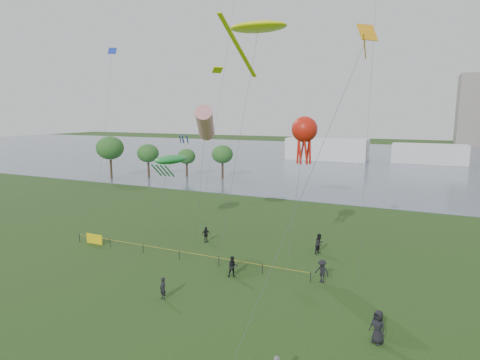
% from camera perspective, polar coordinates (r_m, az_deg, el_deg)
% --- Properties ---
extents(ground_plane, '(400.00, 400.00, 0.00)m').
position_cam_1_polar(ground_plane, '(24.60, -10.51, -22.44)').
color(ground_plane, black).
extents(lake, '(400.00, 120.00, 0.08)m').
position_cam_1_polar(lake, '(118.28, 18.41, 2.73)').
color(lake, slate).
rests_on(lake, ground_plane).
extents(building_low, '(16.00, 18.00, 28.00)m').
position_cam_1_polar(building_low, '(185.99, 30.96, 8.48)').
color(building_low, gray).
rests_on(building_low, ground_plane).
extents(pavilion_left, '(22.00, 8.00, 6.00)m').
position_cam_1_polar(pavilion_left, '(114.97, 12.25, 4.31)').
color(pavilion_left, silver).
rests_on(pavilion_left, ground_plane).
extents(pavilion_right, '(18.00, 7.00, 5.00)m').
position_cam_1_polar(pavilion_right, '(115.42, 25.29, 3.39)').
color(pavilion_right, silver).
rests_on(pavilion_right, ground_plane).
extents(trees, '(24.88, 14.41, 8.44)m').
position_cam_1_polar(trees, '(82.16, -12.28, 3.95)').
color(trees, '#362618').
rests_on(trees, ground_plane).
extents(fence, '(24.07, 0.07, 1.05)m').
position_cam_1_polar(fence, '(40.40, -16.03, -8.75)').
color(fence, black).
rests_on(fence, ground_plane).
extents(spectator_a, '(1.06, 1.00, 1.72)m').
position_cam_1_polar(spectator_a, '(32.65, -1.04, -12.24)').
color(spectator_a, black).
rests_on(spectator_a, ground_plane).
extents(spectator_b, '(1.31, 0.96, 1.82)m').
position_cam_1_polar(spectator_b, '(32.32, 11.58, -12.58)').
color(spectator_b, black).
rests_on(spectator_b, ground_plane).
extents(spectator_c, '(0.83, 1.00, 1.60)m').
position_cam_1_polar(spectator_c, '(41.13, -4.89, -7.72)').
color(spectator_c, black).
rests_on(spectator_c, ground_plane).
extents(spectator_d, '(1.14, 0.99, 1.96)m').
position_cam_1_polar(spectator_d, '(25.42, 19.00, -19.15)').
color(spectator_d, black).
rests_on(spectator_d, ground_plane).
extents(spectator_f, '(0.68, 0.56, 1.59)m').
position_cam_1_polar(spectator_f, '(29.65, -10.91, -14.89)').
color(spectator_f, black).
rests_on(spectator_f, ground_plane).
extents(spectator_g, '(1.04, 1.15, 1.93)m').
position_cam_1_polar(spectator_g, '(38.39, 11.22, -8.89)').
color(spectator_g, black).
rests_on(spectator_g, ground_plane).
extents(kite_stingray, '(5.40, 10.16, 21.04)m').
position_cam_1_polar(kite_stingray, '(38.62, 2.54, 20.84)').
color(kite_stingray, '#3F3F42').
extents(kite_windsock, '(4.20, 5.02, 13.79)m').
position_cam_1_polar(kite_windsock, '(41.36, -4.99, 8.02)').
color(kite_windsock, '#3F3F42').
extents(kite_creature, '(2.65, 7.00, 8.44)m').
position_cam_1_polar(kite_creature, '(44.26, -9.81, 2.87)').
color(kite_creature, '#3F3F42').
extents(kite_octopus, '(2.14, 4.75, 12.70)m').
position_cam_1_polar(kite_octopus, '(33.90, 9.15, 6.99)').
color(kite_octopus, '#3F3F42').
extents(kite_delta, '(4.71, 14.17, 18.63)m').
position_cam_1_polar(kite_delta, '(27.46, 16.71, 17.17)').
color(kite_delta, '#3F3F42').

